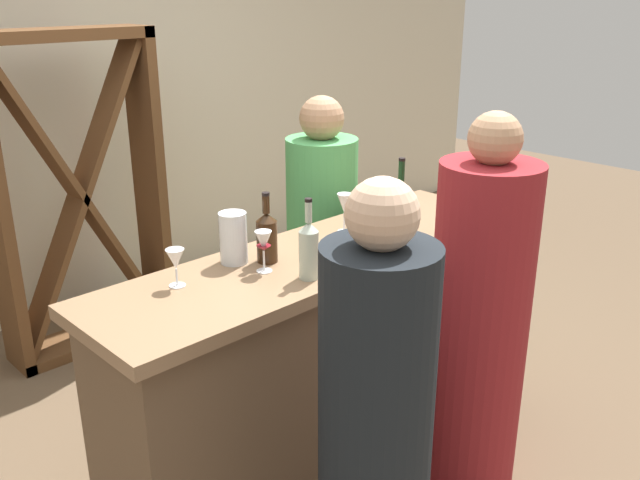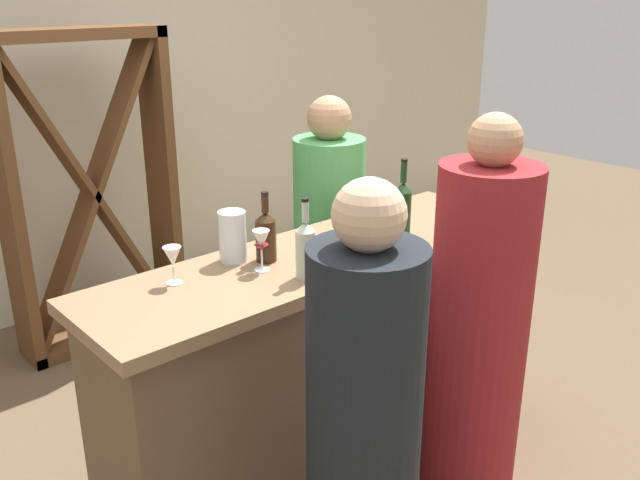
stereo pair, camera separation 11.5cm
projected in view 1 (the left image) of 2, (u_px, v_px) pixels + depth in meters
name	position (u px, v px, depth m)	size (l,w,h in m)	color
ground_plane	(320.00, 452.00, 3.06)	(12.00, 12.00, 0.00)	brown
back_wall	(61.00, 84.00, 4.06)	(8.00, 0.10, 2.80)	beige
bar_counter	(320.00, 356.00, 2.89)	(1.97, 0.55, 0.96)	brown
wine_rack	(79.00, 197.00, 3.72)	(0.93, 0.28, 1.75)	brown
wine_bottle_leftmost_amber_brown	(267.00, 236.00, 2.60)	(0.08, 0.08, 0.27)	#331E0F
wine_bottle_second_left_clear_pale	(309.00, 249.00, 2.45)	(0.07, 0.07, 0.30)	#B7C6B2
wine_bottle_center_olive_green	(400.00, 208.00, 2.84)	(0.07, 0.07, 0.34)	#193D1E
wine_glass_near_left	(263.00, 243.00, 2.51)	(0.06, 0.06, 0.16)	white
wine_glass_near_center	(344.00, 205.00, 2.91)	(0.07, 0.07, 0.17)	white
wine_glass_near_right	(175.00, 260.00, 2.38)	(0.07, 0.07, 0.14)	white
water_pitcher	(233.00, 238.00, 2.59)	(0.11, 0.11, 0.20)	silver
person_left_guest	(479.00, 326.00, 2.68)	(0.45, 0.45, 1.54)	maroon
person_center_guest	(375.00, 431.00, 2.09)	(0.44, 0.44, 1.47)	black
person_right_guest	(322.00, 248.00, 3.58)	(0.38, 0.38, 1.45)	#4CA559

